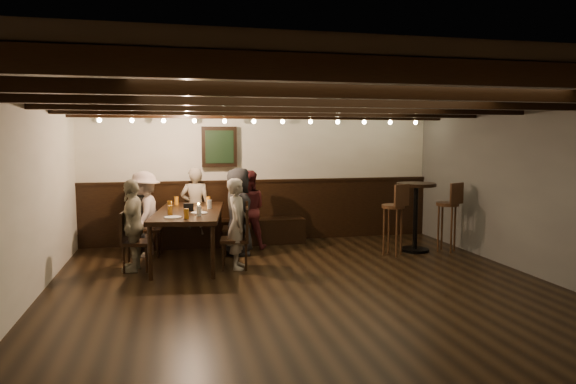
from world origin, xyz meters
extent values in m
plane|color=black|center=(0.00, 0.00, 0.00)|extent=(7.00, 7.00, 0.00)
plane|color=black|center=(0.00, 0.00, 2.40)|extent=(7.00, 7.00, 0.00)
plane|color=beige|center=(0.00, 3.50, 1.20)|extent=(6.50, 0.00, 6.50)
plane|color=#50504E|center=(3.25, 0.00, 1.20)|extent=(0.00, 7.00, 7.00)
plane|color=beige|center=(-3.25, 0.00, 1.20)|extent=(0.00, 7.00, 7.00)
cube|color=black|center=(0.00, 3.46, 0.55)|extent=(6.50, 0.08, 1.10)
cube|color=black|center=(-0.80, 3.20, 0.23)|extent=(3.00, 0.45, 0.45)
cube|color=black|center=(-0.80, 3.40, 1.75)|extent=(0.62, 0.12, 0.72)
cube|color=black|center=(-0.80, 3.33, 1.75)|extent=(0.50, 0.02, 0.58)
cube|color=black|center=(0.00, -2.90, 2.31)|extent=(6.50, 0.10, 0.16)
cube|color=black|center=(0.00, -1.74, 2.31)|extent=(6.50, 0.10, 0.16)
cube|color=black|center=(0.00, -0.58, 2.31)|extent=(6.50, 0.10, 0.16)
cube|color=black|center=(0.00, 0.58, 2.31)|extent=(6.50, 0.10, 0.16)
cube|color=black|center=(0.00, 1.74, 2.31)|extent=(6.50, 0.10, 0.16)
cube|color=black|center=(0.00, 2.90, 2.31)|extent=(6.50, 0.10, 0.16)
sphere|color=#FFE099|center=(-2.75, 2.88, 2.19)|extent=(0.07, 0.07, 0.07)
sphere|color=#FFE099|center=(-1.38, 2.88, 2.19)|extent=(0.07, 0.07, 0.07)
sphere|color=#FFE099|center=(0.00, 2.88, 2.19)|extent=(0.07, 0.07, 0.07)
sphere|color=#FFE099|center=(1.38, 2.88, 2.19)|extent=(0.07, 0.07, 0.07)
sphere|color=#FFE099|center=(2.75, 2.88, 2.19)|extent=(0.07, 0.07, 0.07)
cube|color=black|center=(-1.40, 2.06, 0.77)|extent=(1.24, 2.24, 0.06)
cylinder|color=black|center=(-1.95, 1.12, 0.37)|extent=(0.06, 0.06, 0.74)
cylinder|color=black|center=(-1.67, 3.11, 0.37)|extent=(0.06, 0.06, 0.74)
cylinder|color=black|center=(-1.12, 1.01, 0.37)|extent=(0.06, 0.06, 0.74)
cylinder|color=black|center=(-0.85, 3.00, 0.37)|extent=(0.06, 0.06, 0.74)
cube|color=black|center=(-2.03, 2.60, 0.43)|extent=(0.47, 0.47, 0.05)
cube|color=black|center=(-2.22, 2.63, 0.69)|extent=(0.10, 0.42, 0.46)
cube|color=black|center=(-2.15, 1.71, 0.41)|extent=(0.44, 0.44, 0.05)
cube|color=black|center=(-2.33, 1.73, 0.64)|extent=(0.09, 0.39, 0.43)
cube|color=black|center=(-0.64, 2.41, 0.43)|extent=(0.47, 0.47, 0.05)
cube|color=black|center=(-0.46, 2.38, 0.68)|extent=(0.10, 0.42, 0.45)
cube|color=black|center=(-0.76, 1.52, 0.42)|extent=(0.46, 0.46, 0.05)
cube|color=black|center=(-0.58, 1.49, 0.67)|extent=(0.09, 0.41, 0.45)
imported|color=#2C2B2E|center=(-2.16, 3.08, 0.62)|extent=(0.66, 0.47, 1.24)
imported|color=gray|center=(-1.25, 3.10, 0.70)|extent=(0.55, 0.40, 1.41)
imported|color=maroon|center=(-0.38, 2.83, 0.68)|extent=(0.72, 0.60, 1.36)
imported|color=#AE9A93|center=(-2.08, 2.61, 0.69)|extent=(0.63, 0.95, 1.38)
imported|color=#9F997F|center=(-2.20, 1.72, 0.66)|extent=(0.43, 0.81, 1.33)
imported|color=black|center=(-0.59, 2.40, 0.71)|extent=(0.54, 0.75, 1.43)
imported|color=gray|center=(-0.71, 1.51, 0.66)|extent=(0.38, 0.52, 1.33)
cylinder|color=#BF7219|center=(-1.58, 2.79, 0.87)|extent=(0.07, 0.07, 0.14)
cylinder|color=#BF7219|center=(-1.06, 2.67, 0.87)|extent=(0.07, 0.07, 0.14)
cylinder|color=#BF7219|center=(-1.68, 2.20, 0.87)|extent=(0.07, 0.07, 0.14)
cylinder|color=silver|center=(-1.07, 2.22, 0.87)|extent=(0.07, 0.07, 0.14)
cylinder|color=#BF7219|center=(-1.68, 1.64, 0.87)|extent=(0.07, 0.07, 0.14)
cylinder|color=silver|center=(-1.27, 1.49, 0.87)|extent=(0.07, 0.07, 0.14)
cylinder|color=#BF7219|center=(-1.46, 1.26, 0.87)|extent=(0.07, 0.07, 0.14)
cylinder|color=white|center=(-1.64, 1.39, 0.81)|extent=(0.24, 0.24, 0.01)
cylinder|color=white|center=(-1.26, 1.74, 0.81)|extent=(0.24, 0.24, 0.01)
cube|color=black|center=(-1.40, 2.01, 0.86)|extent=(0.15, 0.10, 0.12)
cylinder|color=beige|center=(-1.24, 2.34, 0.82)|extent=(0.05, 0.05, 0.05)
cylinder|color=black|center=(2.35, 2.00, 0.02)|extent=(0.48, 0.48, 0.04)
cylinder|color=black|center=(2.35, 2.00, 0.57)|extent=(0.08, 0.08, 1.09)
cylinder|color=black|center=(2.35, 2.00, 1.13)|extent=(0.65, 0.65, 0.05)
cylinder|color=#352211|center=(1.85, 1.80, 0.80)|extent=(0.37, 0.37, 0.05)
cube|color=#352211|center=(1.92, 1.64, 1.00)|extent=(0.31, 0.16, 0.35)
cylinder|color=#352211|center=(2.85, 1.85, 0.80)|extent=(0.37, 0.37, 0.05)
cube|color=#352211|center=(2.92, 1.69, 1.00)|extent=(0.31, 0.16, 0.35)
camera|label=1|loc=(-1.64, -5.86, 1.90)|focal=32.00mm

